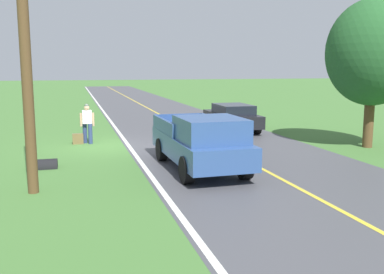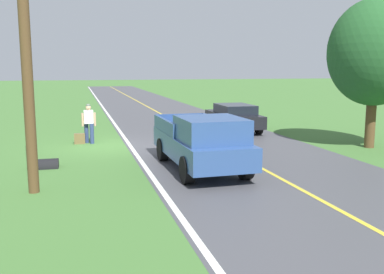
{
  "view_description": "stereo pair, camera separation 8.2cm",
  "coord_description": "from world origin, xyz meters",
  "px_view_note": "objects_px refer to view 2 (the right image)",
  "views": [
    {
      "loc": [
        1.43,
        18.5,
        3.31
      ],
      "look_at": [
        -1.42,
        8.12,
        1.58
      ],
      "focal_mm": 40.71,
      "sensor_mm": 36.0,
      "label": 1
    },
    {
      "loc": [
        1.35,
        18.52,
        3.31
      ],
      "look_at": [
        -1.42,
        8.12,
        1.58
      ],
      "focal_mm": 40.71,
      "sensor_mm": 36.0,
      "label": 2
    }
  ],
  "objects_px": {
    "suitcase_carried": "(80,139)",
    "tree_far_side_near": "(375,53)",
    "utility_pole_roadside": "(25,29)",
    "hitchhiker_walking": "(89,121)",
    "pickup_truck_passing": "(202,141)",
    "sedan_near_oncoming": "(234,117)"
  },
  "relations": [
    {
      "from": "suitcase_carried",
      "to": "tree_far_side_near",
      "type": "relative_size",
      "value": 0.08
    },
    {
      "from": "tree_far_side_near",
      "to": "utility_pole_roadside",
      "type": "height_order",
      "value": "utility_pole_roadside"
    },
    {
      "from": "utility_pole_roadside",
      "to": "hitchhiker_walking",
      "type": "bearing_deg",
      "value": -102.66
    },
    {
      "from": "pickup_truck_passing",
      "to": "hitchhiker_walking",
      "type": "bearing_deg",
      "value": -61.52
    },
    {
      "from": "tree_far_side_near",
      "to": "hitchhiker_walking",
      "type": "bearing_deg",
      "value": -19.93
    },
    {
      "from": "hitchhiker_walking",
      "to": "sedan_near_oncoming",
      "type": "bearing_deg",
      "value": -166.07
    },
    {
      "from": "pickup_truck_passing",
      "to": "tree_far_side_near",
      "type": "relative_size",
      "value": 0.89
    },
    {
      "from": "suitcase_carried",
      "to": "sedan_near_oncoming",
      "type": "distance_m",
      "value": 8.12
    },
    {
      "from": "hitchhiker_walking",
      "to": "sedan_near_oncoming",
      "type": "height_order",
      "value": "hitchhiker_walking"
    },
    {
      "from": "hitchhiker_walking",
      "to": "sedan_near_oncoming",
      "type": "xyz_separation_m",
      "value": [
        -7.45,
        -1.85,
        -0.23
      ]
    },
    {
      "from": "pickup_truck_passing",
      "to": "utility_pole_roadside",
      "type": "height_order",
      "value": "utility_pole_roadside"
    },
    {
      "from": "hitchhiker_walking",
      "to": "utility_pole_roadside",
      "type": "distance_m",
      "value": 8.34
    },
    {
      "from": "hitchhiker_walking",
      "to": "utility_pole_roadside",
      "type": "xyz_separation_m",
      "value": [
        1.68,
        7.49,
        3.28
      ]
    },
    {
      "from": "pickup_truck_passing",
      "to": "utility_pole_roadside",
      "type": "distance_m",
      "value": 6.17
    },
    {
      "from": "hitchhiker_walking",
      "to": "pickup_truck_passing",
      "type": "height_order",
      "value": "pickup_truck_passing"
    },
    {
      "from": "hitchhiker_walking",
      "to": "tree_far_side_near",
      "type": "bearing_deg",
      "value": 160.07
    },
    {
      "from": "sedan_near_oncoming",
      "to": "hitchhiker_walking",
      "type": "bearing_deg",
      "value": 13.93
    },
    {
      "from": "suitcase_carried",
      "to": "tree_far_side_near",
      "type": "height_order",
      "value": "tree_far_side_near"
    },
    {
      "from": "suitcase_carried",
      "to": "utility_pole_roadside",
      "type": "relative_size",
      "value": 0.05
    },
    {
      "from": "tree_far_side_near",
      "to": "sedan_near_oncoming",
      "type": "height_order",
      "value": "tree_far_side_near"
    },
    {
      "from": "suitcase_carried",
      "to": "sedan_near_oncoming",
      "type": "relative_size",
      "value": 0.1
    },
    {
      "from": "suitcase_carried",
      "to": "sedan_near_oncoming",
      "type": "height_order",
      "value": "sedan_near_oncoming"
    }
  ]
}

